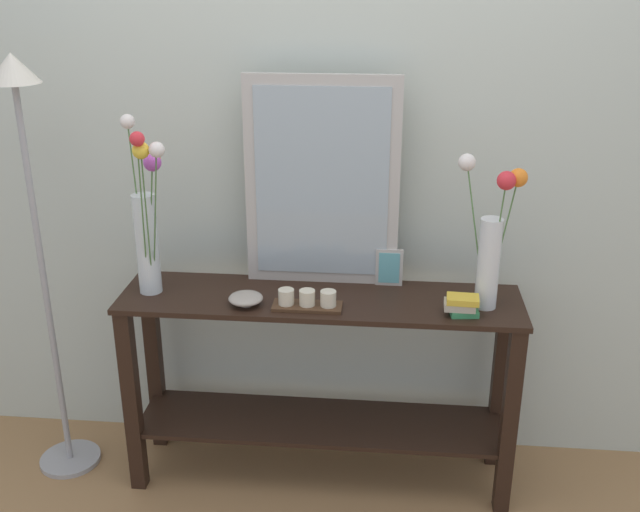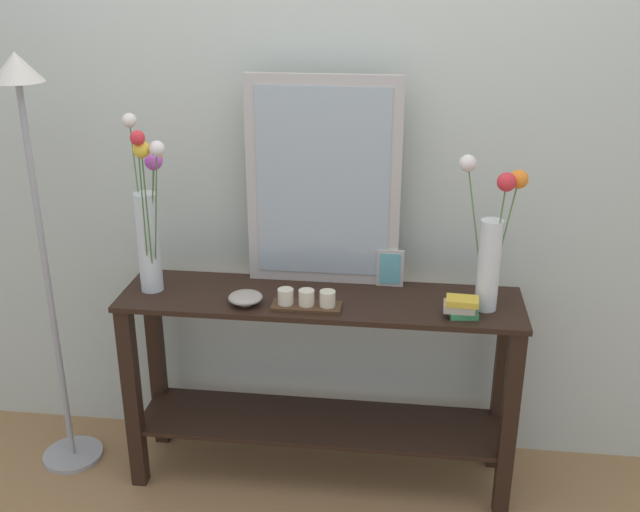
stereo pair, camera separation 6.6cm
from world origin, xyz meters
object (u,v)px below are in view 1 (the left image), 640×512
decorative_bowl (246,298)px  mirror_leaning (322,183)px  tall_vase_left (147,218)px  picture_frame_small (389,267)px  candle_tray (307,301)px  book_stack (462,305)px  console_table (320,367)px  floor_lamp (33,205)px  vase_right (491,241)px

decorative_bowl → mirror_leaning: bearing=43.8°
mirror_leaning → tall_vase_left: mirror_leaning is taller
picture_frame_small → candle_tray: bearing=-141.3°
picture_frame_small → book_stack: picture_frame_small is taller
book_stack → console_table: bearing=169.0°
book_stack → floor_lamp: (-1.52, 0.07, 0.29)m
mirror_leaning → book_stack: bearing=-25.8°
mirror_leaning → book_stack: (0.51, -0.24, -0.35)m
tall_vase_left → decorative_bowl: size_ratio=5.29×
console_table → picture_frame_small: 0.46m
mirror_leaning → floor_lamp: size_ratio=0.48×
candle_tray → floor_lamp: size_ratio=0.15×
candle_tray → book_stack: bearing=-0.4°
book_stack → floor_lamp: bearing=177.3°
console_table → decorative_bowl: 0.42m
vase_right → candle_tray: bearing=-173.3°
console_table → tall_vase_left: bearing=-178.2°
mirror_leaning → tall_vase_left: (-0.61, -0.17, -0.10)m
tall_vase_left → decorative_bowl: 0.45m
decorative_bowl → floor_lamp: floor_lamp is taller
picture_frame_small → book_stack: bearing=-42.4°
vase_right → book_stack: bearing=-138.9°
candle_tray → decorative_bowl: size_ratio=1.99×
tall_vase_left → book_stack: (1.11, -0.08, -0.25)m
mirror_leaning → floor_lamp: floor_lamp is taller
tall_vase_left → vase_right: (1.20, 0.00, -0.04)m
decorative_bowl → book_stack: (0.75, -0.01, 0.01)m
console_table → vase_right: vase_right is taller
picture_frame_small → floor_lamp: 1.31m
vase_right → floor_lamp: 1.61m
picture_frame_small → tall_vase_left: bearing=-169.9°
candle_tray → picture_frame_small: size_ratio=1.71×
console_table → book_stack: book_stack is taller
mirror_leaning → vase_right: bearing=-15.7°
console_table → vase_right: bearing=-1.9°
console_table → floor_lamp: (-1.02, -0.02, 0.62)m
picture_frame_small → mirror_leaning: bearing=176.6°
console_table → mirror_leaning: bearing=92.7°
candle_tray → book_stack: 0.53m
candle_tray → console_table: bearing=68.7°
console_table → tall_vase_left: (-0.61, -0.02, 0.58)m
mirror_leaning → book_stack: size_ratio=6.44×
tall_vase_left → book_stack: size_ratio=5.40×
floor_lamp → book_stack: bearing=-2.7°
mirror_leaning → picture_frame_small: bearing=-3.4°
tall_vase_left → vase_right: tall_vase_left is taller
picture_frame_small → vase_right: bearing=-24.0°
floor_lamp → mirror_leaning: bearing=9.6°
decorative_bowl → vase_right: bearing=4.8°
candle_tray → vase_right: bearing=6.7°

